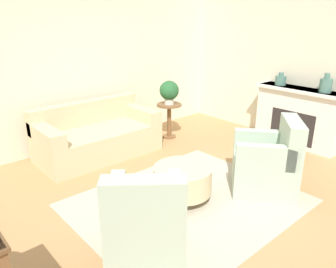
% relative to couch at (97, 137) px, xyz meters
% --- Properties ---
extents(ground_plane, '(16.00, 16.00, 0.00)m').
position_rel_couch_xyz_m(ground_plane, '(0.05, -2.14, -0.32)').
color(ground_plane, '#AD7F51').
extents(wall_back, '(9.54, 0.12, 2.80)m').
position_rel_couch_xyz_m(wall_back, '(0.05, 0.69, 1.08)').
color(wall_back, beige).
rests_on(wall_back, ground_plane).
extents(wall_right, '(0.12, 10.23, 2.80)m').
position_rel_couch_xyz_m(wall_right, '(3.22, -2.14, 1.08)').
color(wall_right, beige).
rests_on(wall_right, ground_plane).
extents(rug, '(2.69, 2.23, 0.01)m').
position_rel_couch_xyz_m(rug, '(0.05, -2.14, -0.32)').
color(rug, '#B2A893').
rests_on(rug, ground_plane).
extents(couch, '(1.98, 0.98, 0.87)m').
position_rel_couch_xyz_m(couch, '(0.00, 0.00, 0.00)').
color(couch, '#C6B289').
rests_on(couch, ground_plane).
extents(armchair_left, '(1.05, 1.06, 1.00)m').
position_rel_couch_xyz_m(armchair_left, '(-0.98, -2.61, 0.07)').
color(armchair_left, '#9EB29E').
rests_on(armchair_left, rug).
extents(armchair_right, '(1.05, 1.06, 1.00)m').
position_rel_couch_xyz_m(armchair_right, '(1.08, -2.61, 0.07)').
color(armchair_right, '#9EB29E').
rests_on(armchair_right, rug).
extents(ottoman_table, '(0.74, 0.74, 0.45)m').
position_rel_couch_xyz_m(ottoman_table, '(0.06, -2.03, -0.03)').
color(ottoman_table, '#C6B289').
rests_on(ottoman_table, rug).
extents(side_table, '(0.47, 0.47, 0.67)m').
position_rel_couch_xyz_m(side_table, '(1.47, -0.18, 0.12)').
color(side_table, brown).
rests_on(side_table, ground_plane).
extents(fireplace, '(0.44, 1.59, 1.04)m').
position_rel_couch_xyz_m(fireplace, '(2.98, -1.98, 0.23)').
color(fireplace, silver).
rests_on(fireplace, ground_plane).
extents(vase_mantel_near, '(0.20, 0.20, 0.23)m').
position_rel_couch_xyz_m(vase_mantel_near, '(2.96, -1.57, 0.81)').
color(vase_mantel_near, '#477066').
rests_on(vase_mantel_near, fireplace).
extents(vase_mantel_far, '(0.20, 0.20, 0.32)m').
position_rel_couch_xyz_m(vase_mantel_far, '(2.96, -2.39, 0.85)').
color(vase_mantel_far, '#477066').
rests_on(vase_mantel_far, fireplace).
extents(potted_plant_on_side_table, '(0.36, 0.36, 0.45)m').
position_rel_couch_xyz_m(potted_plant_on_side_table, '(1.47, -0.18, 0.59)').
color(potted_plant_on_side_table, beige).
rests_on(potted_plant_on_side_table, side_table).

